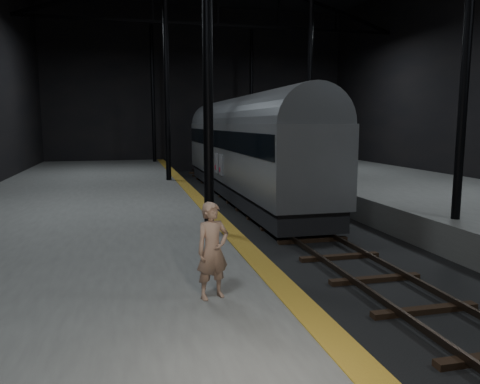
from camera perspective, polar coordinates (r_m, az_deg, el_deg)
name	(u,v)px	position (r m, az deg, el deg)	size (l,w,h in m)	color
ground	(292,229)	(17.50, 6.34, -4.48)	(44.00, 44.00, 0.00)	black
platform_left	(79,226)	(16.45, -19.06, -3.95)	(9.00, 43.80, 1.00)	#4F4F4D
platform_right	(466,207)	(21.15, 25.84, -1.67)	(9.00, 43.80, 1.00)	#4F4F4D
tactile_strip	(205,206)	(16.49, -4.28, -1.69)	(0.50, 43.80, 0.01)	#8A5E19
track	(292,227)	(17.49, 6.35, -4.27)	(2.40, 43.00, 0.24)	#3F3328
train	(244,144)	(24.03, 0.51, 5.91)	(2.86, 19.08, 5.10)	#96999E
woman	(213,251)	(7.76, -3.36, -7.14)	(0.59, 0.39, 1.61)	#906D58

